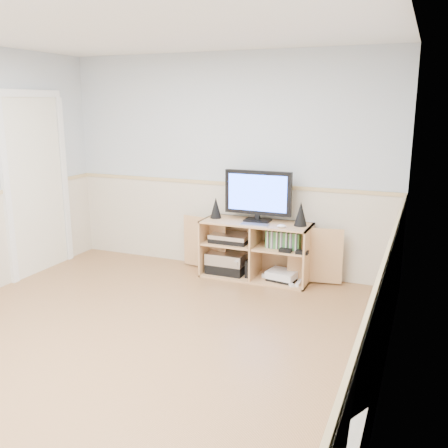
{
  "coord_description": "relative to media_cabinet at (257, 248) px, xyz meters",
  "views": [
    {
      "loc": [
        2.18,
        -3.12,
        1.93
      ],
      "look_at": [
        0.4,
        1.2,
        0.8
      ],
      "focal_mm": 40.0,
      "sensor_mm": 36.0,
      "label": 1
    }
  ],
  "objects": [
    {
      "name": "room",
      "position": [
        -0.51,
        -1.92,
        0.88
      ],
      "size": [
        4.04,
        4.54,
        2.54
      ],
      "color": "#B3784F",
      "rests_on": "ground"
    },
    {
      "name": "media_cabinet",
      "position": [
        0.0,
        0.0,
        0.0
      ],
      "size": [
        1.91,
        0.46,
        0.65
      ],
      "color": "tan",
      "rests_on": "floor"
    },
    {
      "name": "monitor",
      "position": [
        -0.0,
        -0.01,
        0.63
      ],
      "size": [
        0.76,
        0.18,
        0.57
      ],
      "color": "black",
      "rests_on": "media_cabinet"
    },
    {
      "name": "speaker_left",
      "position": [
        -0.5,
        -0.03,
        0.44
      ],
      "size": [
        0.13,
        0.13,
        0.24
      ],
      "primitive_type": "cone",
      "color": "black",
      "rests_on": "media_cabinet"
    },
    {
      "name": "speaker_right",
      "position": [
        0.5,
        -0.03,
        0.45
      ],
      "size": [
        0.14,
        0.14,
        0.26
      ],
      "primitive_type": "cone",
      "color": "black",
      "rests_on": "media_cabinet"
    },
    {
      "name": "keyboard",
      "position": [
        0.03,
        -0.19,
        0.32
      ],
      "size": [
        0.31,
        0.14,
        0.01
      ],
      "primitive_type": "cube",
      "rotation": [
        0.0,
        0.0,
        0.06
      ],
      "color": "silver",
      "rests_on": "media_cabinet"
    },
    {
      "name": "mouse",
      "position": [
        0.33,
        -0.19,
        0.34
      ],
      "size": [
        0.11,
        0.09,
        0.04
      ],
      "primitive_type": "ellipsoid",
      "rotation": [
        0.0,
        0.0,
        0.32
      ],
      "color": "white",
      "rests_on": "media_cabinet"
    },
    {
      "name": "av_components",
      "position": [
        -0.33,
        -0.06,
        -0.11
      ],
      "size": [
        0.52,
        0.32,
        0.47
      ],
      "color": "black",
      "rests_on": "media_cabinet"
    },
    {
      "name": "game_consoles",
      "position": [
        0.31,
        -0.07,
        -0.26
      ],
      "size": [
        0.46,
        0.31,
        0.11
      ],
      "color": "white",
      "rests_on": "media_cabinet"
    },
    {
      "name": "game_cases",
      "position": [
        0.33,
        -0.07,
        0.15
      ],
      "size": [
        0.38,
        0.14,
        0.19
      ],
      "primitive_type": "cube",
      "color": "#3F8C3F",
      "rests_on": "media_cabinet"
    },
    {
      "name": "wall_outlet",
      "position": [
        0.54,
        0.18,
        0.27
      ],
      "size": [
        0.12,
        0.03,
        0.12
      ],
      "primitive_type": "cube",
      "color": "white",
      "rests_on": "wall_back"
    }
  ]
}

